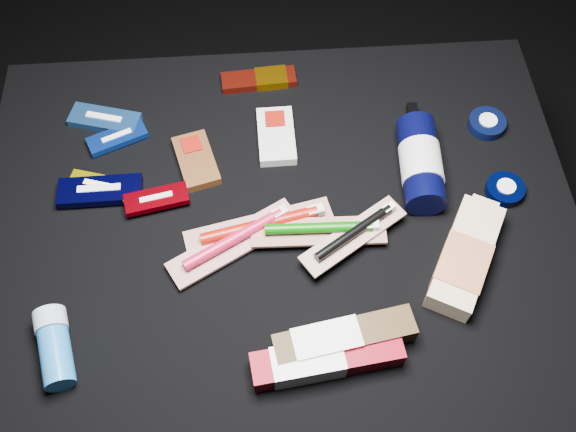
{
  "coord_description": "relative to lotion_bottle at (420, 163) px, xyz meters",
  "views": [
    {
      "loc": [
        -0.02,
        -0.51,
        1.3
      ],
      "look_at": [
        0.01,
        0.01,
        0.42
      ],
      "focal_mm": 40.0,
      "sensor_mm": 36.0,
      "label": 1
    }
  ],
  "objects": [
    {
      "name": "toothbrush_pack_3",
      "position": [
        -0.12,
        -0.12,
        -0.0
      ],
      "size": [
        0.18,
        0.14,
        0.02
      ],
      "rotation": [
        0.0,
        0.0,
        0.58
      ],
      "color": "silver",
      "rests_on": "cloth_table"
    },
    {
      "name": "toothpaste_carton_red",
      "position": [
        -0.2,
        -0.32,
        -0.01
      ],
      "size": [
        0.22,
        0.07,
        0.04
      ],
      "rotation": [
        0.0,
        0.0,
        0.12
      ],
      "color": "maroon",
      "rests_on": "cloth_table"
    },
    {
      "name": "lotion_bottle",
      "position": [
        0.0,
        0.0,
        0.0
      ],
      "size": [
        0.08,
        0.21,
        0.07
      ],
      "rotation": [
        0.0,
        0.0,
        -0.06
      ],
      "color": "black",
      "rests_on": "cloth_table"
    },
    {
      "name": "luna_bar_0",
      "position": [
        -0.54,
        0.15,
        -0.03
      ],
      "size": [
        0.13,
        0.08,
        0.02
      ],
      "rotation": [
        0.0,
        0.0,
        -0.28
      ],
      "color": "#265EAE",
      "rests_on": "cloth_table"
    },
    {
      "name": "toothbrush_pack_2",
      "position": [
        -0.18,
        -0.11,
        -0.01
      ],
      "size": [
        0.21,
        0.06,
        0.02
      ],
      "rotation": [
        0.0,
        0.0,
        -0.03
      ],
      "color": "#A39D98",
      "rests_on": "cloth_table"
    },
    {
      "name": "luna_bar_2",
      "position": [
        -0.53,
        -0.01,
        -0.02
      ],
      "size": [
        0.14,
        0.05,
        0.02
      ],
      "rotation": [
        0.0,
        0.0,
        0.01
      ],
      "color": "black",
      "rests_on": "cloth_table"
    },
    {
      "name": "toothbrush_pack_0",
      "position": [
        -0.27,
        -0.09,
        -0.02
      ],
      "size": [
        0.25,
        0.11,
        0.03
      ],
      "rotation": [
        0.0,
        0.0,
        0.21
      ],
      "color": "#ABA39E",
      "rests_on": "cloth_table"
    },
    {
      "name": "power_bar",
      "position": [
        -0.25,
        0.23,
        -0.03
      ],
      "size": [
        0.14,
        0.05,
        0.02
      ],
      "rotation": [
        0.0,
        0.0,
        0.07
      ],
      "color": "maroon",
      "rests_on": "cloth_table"
    },
    {
      "name": "toothpaste_carton_green",
      "position": [
        -0.17,
        -0.29,
        -0.01
      ],
      "size": [
        0.21,
        0.08,
        0.04
      ],
      "rotation": [
        0.0,
        0.0,
        0.17
      ],
      "color": "#35240E",
      "rests_on": "cloth_table"
    },
    {
      "name": "clif_bar_1",
      "position": [
        -0.23,
        0.1,
        -0.02
      ],
      "size": [
        0.06,
        0.12,
        0.02
      ],
      "rotation": [
        0.0,
        0.0,
        0.01
      ],
      "color": "silver",
      "rests_on": "cloth_table"
    },
    {
      "name": "bodywash_bottle",
      "position": [
        0.04,
        -0.17,
        -0.01
      ],
      "size": [
        0.15,
        0.21,
        0.04
      ],
      "rotation": [
        0.0,
        0.0,
        -0.5
      ],
      "color": "beige",
      "rests_on": "cloth_table"
    },
    {
      "name": "luna_bar_1",
      "position": [
        -0.51,
        0.11,
        -0.02
      ],
      "size": [
        0.11,
        0.07,
        0.01
      ],
      "rotation": [
        0.0,
        0.0,
        0.4
      ],
      "color": "#0F34A4",
      "rests_on": "cloth_table"
    },
    {
      "name": "cloth_table",
      "position": [
        -0.24,
        -0.09,
        -0.23
      ],
      "size": [
        0.98,
        0.78,
        0.4
      ],
      "primitive_type": "cube",
      "color": "black",
      "rests_on": "ground"
    },
    {
      "name": "cream_tin_upper",
      "position": [
        0.14,
        0.09,
        -0.02
      ],
      "size": [
        0.07,
        0.07,
        0.02
      ],
      "rotation": [
        0.0,
        0.0,
        -0.36
      ],
      "color": "black",
      "rests_on": "cloth_table"
    },
    {
      "name": "clif_bar_0",
      "position": [
        -0.37,
        0.05,
        -0.02
      ],
      "size": [
        0.09,
        0.12,
        0.02
      ],
      "rotation": [
        0.0,
        0.0,
        0.26
      ],
      "color": "#4E2B12",
      "rests_on": "cloth_table"
    },
    {
      "name": "cream_tin_lower",
      "position": [
        0.14,
        -0.05,
        -0.02
      ],
      "size": [
        0.06,
        0.06,
        0.02
      ],
      "rotation": [
        0.0,
        0.0,
        0.4
      ],
      "color": "black",
      "rests_on": "cloth_table"
    },
    {
      "name": "deodorant_stick",
      "position": [
        -0.57,
        -0.27,
        -0.01
      ],
      "size": [
        0.07,
        0.12,
        0.05
      ],
      "rotation": [
        0.0,
        0.0,
        0.25
      ],
      "color": "#1C63A0",
      "rests_on": "cloth_table"
    },
    {
      "name": "ground",
      "position": [
        -0.24,
        -0.09,
        -0.43
      ],
      "size": [
        3.0,
        3.0,
        0.0
      ],
      "primitive_type": "plane",
      "color": "black",
      "rests_on": "ground"
    },
    {
      "name": "luna_bar_4",
      "position": [
        -0.44,
        -0.03,
        -0.02
      ],
      "size": [
        0.11,
        0.06,
        0.01
      ],
      "rotation": [
        0.0,
        0.0,
        0.19
      ],
      "color": "#7B0009",
      "rests_on": "cloth_table"
    },
    {
      "name": "luna_bar_3",
      "position": [
        -0.53,
        0.0,
        -0.02
      ],
      "size": [
        0.11,
        0.07,
        0.01
      ],
      "rotation": [
        0.0,
        0.0,
        -0.29
      ],
      "color": "#E4CE00",
      "rests_on": "cloth_table"
    },
    {
      "name": "toothbrush_pack_1",
      "position": [
        -0.31,
        -0.11,
        -0.02
      ],
      "size": [
        0.22,
        0.15,
        0.02
      ],
      "rotation": [
        0.0,
        0.0,
        0.51
      ],
      "color": "silver",
      "rests_on": "cloth_table"
    }
  ]
}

